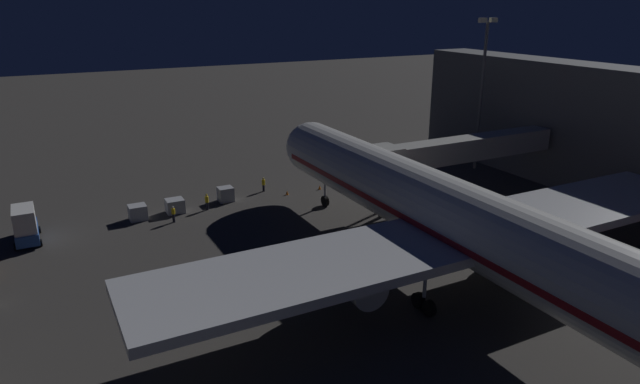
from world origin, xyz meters
name	(u,v)px	position (x,y,z in m)	size (l,w,h in m)	color
ground_plane	(389,248)	(0.00, 0.00, 0.00)	(320.00, 320.00, 0.00)	#383533
airliner_at_gate	(480,231)	(0.00, 11.37, 5.92)	(50.72, 62.20, 19.46)	silver
jet_bridge	(451,151)	(-13.22, -7.44, 6.03)	(24.95, 3.40, 7.56)	#9E9E99
apron_floodlight_mast	(482,85)	(-25.50, -16.44, 11.44)	(2.90, 0.50, 19.94)	#59595E
ops_van	(25,224)	(29.94, -17.22, 1.82)	(2.36, 5.16, 3.60)	#234C9E
baggage_container_near_belt	(175,206)	(15.47, -18.54, 0.76)	(1.88, 1.70, 1.51)	#B7BABF
baggage_container_mid_row	(226,194)	(9.38, -19.52, 0.82)	(1.68, 1.52, 1.65)	#B7BABF
baggage_container_far_row	(138,212)	(19.47, -18.26, 0.80)	(1.79, 1.63, 1.59)	#B7BABF
ground_crew_near_nose_gear	(173,213)	(16.31, -15.74, 0.98)	(0.40, 0.40, 1.78)	black
ground_crew_by_belt_loader	(207,201)	(12.15, -17.68, 1.02)	(0.40, 0.40, 1.85)	black
ground_crew_under_port_wing	(263,184)	(4.20, -20.71, 0.96)	(0.40, 0.40, 1.75)	black
traffic_cone_nose_port	(320,187)	(-2.20, -18.23, 0.28)	(0.36, 0.36, 0.55)	orange
traffic_cone_nose_starboard	(287,193)	(2.20, -18.23, 0.28)	(0.36, 0.36, 0.55)	orange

